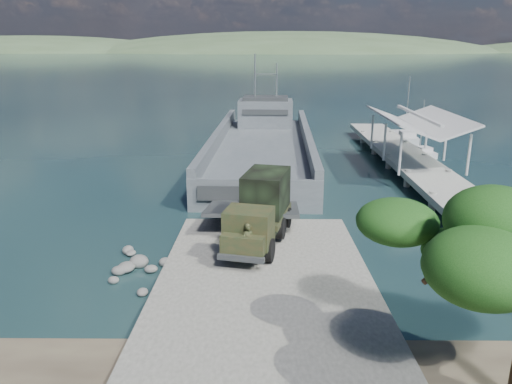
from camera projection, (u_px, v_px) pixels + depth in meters
name	position (u px, v px, depth m)	size (l,w,h in m)	color
ground	(265.00, 277.00, 24.42)	(1400.00, 1400.00, 0.00)	#162E35
boat_ramp	(265.00, 281.00, 23.39)	(10.00, 18.00, 0.50)	#65655C
shoreline_rocks	(141.00, 272.00, 24.96)	(3.20, 5.60, 0.90)	#5D5D5A
distant_headlands	(305.00, 52.00, 560.14)	(1000.00, 240.00, 48.00)	#3B5233
pier	(418.00, 159.00, 41.81)	(6.40, 44.00, 6.10)	#98978F
landing_craft	(262.00, 153.00, 47.54)	(10.20, 35.98, 10.60)	#4A5257
military_truck	(261.00, 209.00, 27.20)	(3.96, 7.94, 3.54)	black
soldier	(248.00, 250.00, 23.98)	(0.69, 0.45, 1.88)	#20331C
sailboat_near	(420.00, 152.00, 50.71)	(2.23, 4.86, 5.71)	silver
sailboat_far	(405.00, 137.00, 57.88)	(2.03, 6.24, 7.52)	silver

